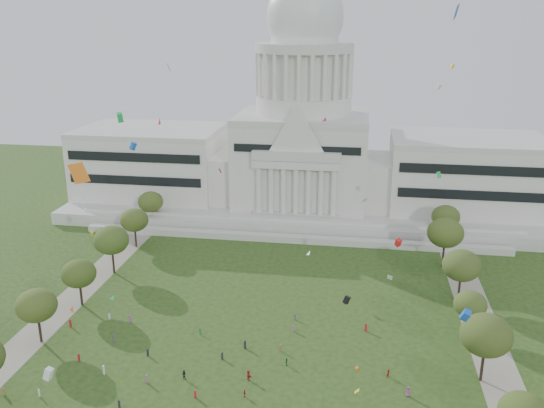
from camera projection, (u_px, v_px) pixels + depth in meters
capitol at (303, 148)px, 198.55m from camera, size 160.00×64.50×91.30m
path_left at (59, 312)px, 133.90m from camera, size 8.00×160.00×0.04m
path_right at (488, 346)px, 119.78m from camera, size 8.00×160.00×0.04m
row_tree_l_2 at (36, 306)px, 118.92m from camera, size 8.42×8.42×11.97m
row_tree_r_2 at (486, 335)px, 105.57m from camera, size 9.55×9.55×13.58m
row_tree_l_3 at (79, 274)px, 134.48m from camera, size 8.12×8.12×11.55m
row_tree_r_3 at (470, 304)px, 122.35m from camera, size 7.01×7.01×9.98m
row_tree_l_4 at (111, 240)px, 151.51m from camera, size 9.29×9.29×13.21m
row_tree_r_4 at (462, 266)px, 136.24m from camera, size 9.19×9.19×13.06m
row_tree_l_5 at (134, 220)px, 169.45m from camera, size 8.33×8.33×11.85m
row_tree_r_5 at (445, 233)px, 155.17m from camera, size 9.82×9.82×13.96m
row_tree_l_6 at (151, 202)px, 186.78m from camera, size 8.19×8.19×11.64m
row_tree_r_6 at (446, 217)px, 172.10m from camera, size 8.42×8.42×11.97m
person_0 at (408, 392)px, 103.66m from camera, size 1.13×0.95×1.97m
person_2 at (389, 373)px, 109.25m from camera, size 0.96×0.92×1.70m
person_4 at (245, 393)px, 103.54m from camera, size 0.70×1.00×1.56m
person_5 at (249, 375)px, 108.34m from camera, size 1.71×1.99×2.05m
person_8 at (184, 374)px, 108.81m from camera, size 0.99×0.76×1.80m
person_10 at (287, 362)px, 112.96m from camera, size 0.74×1.06×1.64m
distant_crowd at (183, 357)px, 114.43m from camera, size 65.23×38.89×1.95m
kite_swarm at (270, 231)px, 98.13m from camera, size 86.02×109.25×63.70m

